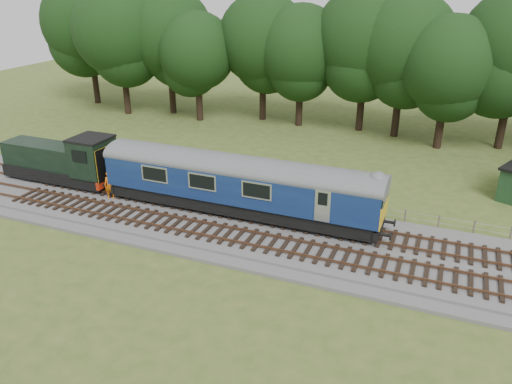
% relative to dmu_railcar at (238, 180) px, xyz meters
% --- Properties ---
extents(ground, '(120.00, 120.00, 0.00)m').
position_rel_dmu_railcar_xyz_m(ground, '(2.00, -1.40, -2.61)').
color(ground, '#3E551F').
rests_on(ground, ground).
extents(ballast, '(70.00, 7.00, 0.35)m').
position_rel_dmu_railcar_xyz_m(ballast, '(2.00, -1.40, -2.43)').
color(ballast, '#4C4C4F').
rests_on(ballast, ground).
extents(track_north, '(67.20, 2.40, 0.21)m').
position_rel_dmu_railcar_xyz_m(track_north, '(2.00, -0.00, -2.19)').
color(track_north, black).
rests_on(track_north, ballast).
extents(track_south, '(67.20, 2.40, 0.21)m').
position_rel_dmu_railcar_xyz_m(track_south, '(2.00, -3.00, -2.19)').
color(track_south, black).
rests_on(track_south, ballast).
extents(fence, '(64.00, 0.12, 1.00)m').
position_rel_dmu_railcar_xyz_m(fence, '(2.00, 3.10, -2.61)').
color(fence, '#6B6054').
rests_on(fence, ground).
extents(tree_line, '(70.00, 8.00, 18.00)m').
position_rel_dmu_railcar_xyz_m(tree_line, '(2.00, 20.60, -2.61)').
color(tree_line, black).
rests_on(tree_line, ground).
extents(dmu_railcar, '(18.05, 2.86, 3.88)m').
position_rel_dmu_railcar_xyz_m(dmu_railcar, '(0.00, 0.00, 0.00)').
color(dmu_railcar, black).
rests_on(dmu_railcar, ground).
extents(shunter_loco, '(8.92, 2.60, 3.38)m').
position_rel_dmu_railcar_xyz_m(shunter_loco, '(-13.93, 0.00, -0.63)').
color(shunter_loco, black).
rests_on(shunter_loco, ground).
extents(worker, '(0.84, 0.71, 1.96)m').
position_rel_dmu_railcar_xyz_m(worker, '(-9.00, -1.24, -1.28)').
color(worker, '#DB620B').
rests_on(worker, ballast).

